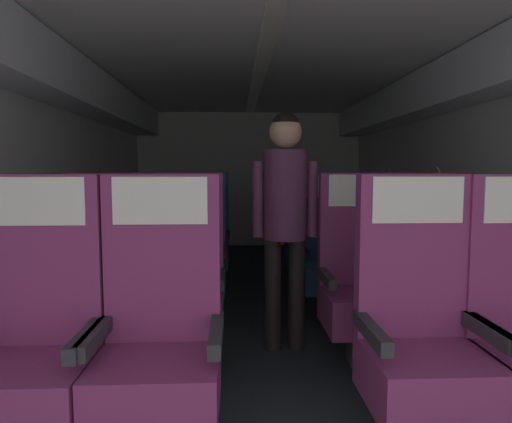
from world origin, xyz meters
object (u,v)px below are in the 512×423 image
at_px(seat_c_right_aisle, 387,255).
at_px(seat_d_right_window, 310,239).
at_px(seat_c_left_aisle, 195,257).
at_px(seat_d_left_aisle, 204,240).
at_px(seat_a_left_aisle, 159,342).
at_px(seat_c_left_window, 134,258).
at_px(flight_attendant, 285,205).
at_px(seat_a_right_window, 422,338).
at_px(seat_c_right_window, 330,256).
at_px(seat_d_right_aisle, 358,238).
at_px(seat_d_left_window, 156,240).
at_px(seat_b_left_aisle, 183,285).
at_px(seat_a_left_window, 33,346).
at_px(seat_b_right_window, 362,283).
at_px(seat_b_right_aisle, 436,282).
at_px(seat_b_left_window, 104,286).

xyz_separation_m(seat_c_right_aisle, seat_d_right_window, (-0.50, 0.94, 0.00)).
distance_m(seat_c_left_aisle, seat_d_left_aisle, 0.93).
xyz_separation_m(seat_a_left_aisle, seat_c_left_window, (-0.51, 1.86, 0.00)).
bearing_deg(seat_c_left_aisle, flight_attendant, -48.13).
height_order(seat_a_right_window, seat_c_right_window, same).
height_order(seat_c_left_aisle, seat_c_right_aisle, same).
relative_size(seat_a_right_window, seat_d_right_aisle, 1.00).
xyz_separation_m(seat_d_left_window, seat_d_right_aisle, (2.09, -0.02, 0.00)).
relative_size(seat_b_left_aisle, seat_c_right_window, 1.00).
bearing_deg(seat_a_left_window, seat_c_right_aisle, 42.19).
relative_size(seat_a_left_window, seat_c_right_aisle, 1.00).
bearing_deg(seat_c_left_aisle, seat_a_left_window, -104.57).
xyz_separation_m(seat_b_right_window, seat_d_left_window, (-1.61, 1.89, 0.00)).
height_order(seat_a_left_aisle, seat_d_left_window, same).
xyz_separation_m(seat_a_left_aisle, seat_d_left_window, (-0.50, 2.82, 0.00)).
bearing_deg(seat_a_left_aisle, seat_b_right_window, 40.04).
distance_m(seat_c_right_aisle, seat_d_left_aisle, 1.84).
distance_m(seat_a_left_aisle, seat_d_left_window, 2.86).
bearing_deg(seat_d_left_window, seat_c_left_window, -90.39).
distance_m(seat_b_right_aisle, seat_b_right_window, 0.48).
xyz_separation_m(seat_a_left_window, seat_a_right_window, (1.60, 0.01, 0.00)).
xyz_separation_m(seat_b_left_window, seat_b_right_window, (1.60, -0.01, 0.00)).
height_order(seat_c_left_window, seat_d_right_window, same).
distance_m(seat_a_left_window, seat_a_left_aisle, 0.50).
distance_m(seat_d_right_window, flight_attendant, 1.81).
xyz_separation_m(seat_a_left_window, seat_a_left_aisle, (0.50, 0.02, 0.00)).
height_order(seat_b_left_window, seat_b_right_aisle, same).
xyz_separation_m(seat_b_left_window, seat_d_left_aisle, (0.49, 1.86, 0.00)).
bearing_deg(seat_c_left_window, seat_b_left_window, -89.06).
xyz_separation_m(seat_d_left_window, seat_d_left_aisle, (0.50, -0.02, 0.00)).
bearing_deg(seat_b_left_aisle, seat_c_left_aisle, 90.24).
relative_size(seat_a_right_window, seat_c_left_window, 1.00).
distance_m(seat_c_right_window, seat_d_right_window, 0.96).
height_order(seat_a_right_window, seat_b_right_aisle, same).
xyz_separation_m(seat_b_left_window, seat_c_right_window, (1.59, 0.92, 0.00)).
xyz_separation_m(seat_a_left_window, seat_d_left_window, (0.00, 2.83, 0.00)).
distance_m(seat_c_left_window, seat_d_right_window, 1.86).
distance_m(seat_a_left_window, seat_c_left_aisle, 1.94).
bearing_deg(seat_c_right_aisle, seat_a_left_window, -137.81).
relative_size(seat_a_left_aisle, seat_c_right_window, 1.00).
relative_size(seat_c_left_window, seat_c_right_window, 1.00).
bearing_deg(seat_b_left_aisle, flight_attendant, 16.76).
height_order(seat_a_left_window, seat_b_left_window, same).
bearing_deg(seat_d_left_aisle, seat_c_left_aisle, -90.51).
relative_size(seat_a_left_window, seat_c_left_aisle, 1.00).
bearing_deg(seat_c_left_aisle, seat_a_left_aisle, -89.56).
relative_size(seat_a_right_window, seat_b_left_window, 1.00).
distance_m(seat_a_left_aisle, flight_attendant, 1.39).
bearing_deg(seat_d_right_window, seat_b_right_window, -89.52).
bearing_deg(seat_b_left_window, seat_c_right_window, 29.96).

